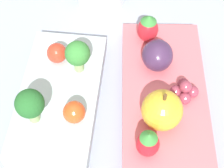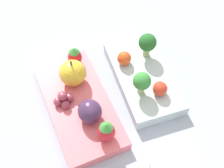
% 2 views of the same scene
% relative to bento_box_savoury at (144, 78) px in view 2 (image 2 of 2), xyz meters
% --- Properties ---
extents(ground_plane, '(4.00, 4.00, 0.00)m').
position_rel_bento_box_savoury_xyz_m(ground_plane, '(-0.00, -0.07, -0.01)').
color(ground_plane, '#939EB2').
extents(bento_box_savoury, '(0.20, 0.12, 0.03)m').
position_rel_bento_box_savoury_xyz_m(bento_box_savoury, '(0.00, 0.00, 0.00)').
color(bento_box_savoury, silver).
rests_on(bento_box_savoury, ground_plane).
extents(bento_box_fruit, '(0.23, 0.11, 0.02)m').
position_rel_bento_box_savoury_xyz_m(bento_box_fruit, '(0.01, -0.14, -0.00)').
color(bento_box_fruit, '#DB6670').
rests_on(bento_box_fruit, ground_plane).
extents(broccoli_floret_0, '(0.03, 0.03, 0.05)m').
position_rel_bento_box_savoury_xyz_m(broccoli_floret_0, '(0.03, -0.02, 0.04)').
color(broccoli_floret_0, '#93B770').
rests_on(broccoli_floret_0, bento_box_savoury).
extents(broccoli_floret_1, '(0.03, 0.03, 0.05)m').
position_rel_bento_box_savoury_xyz_m(broccoli_floret_1, '(-0.04, 0.03, 0.05)').
color(broccoli_floret_1, '#93B770').
rests_on(broccoli_floret_1, bento_box_savoury).
extents(cherry_tomato_0, '(0.03, 0.03, 0.03)m').
position_rel_bento_box_savoury_xyz_m(cherry_tomato_0, '(0.05, 0.01, 0.03)').
color(cherry_tomato_0, red).
rests_on(cherry_tomato_0, bento_box_savoury).
extents(cherry_tomato_1, '(0.03, 0.03, 0.03)m').
position_rel_bento_box_savoury_xyz_m(cherry_tomato_1, '(-0.04, -0.02, 0.03)').
color(cherry_tomato_1, '#DB4C1E').
rests_on(cherry_tomato_1, bento_box_savoury).
extents(apple, '(0.05, 0.05, 0.06)m').
position_rel_bento_box_savoury_xyz_m(apple, '(-0.04, -0.13, 0.03)').
color(apple, gold).
rests_on(apple, bento_box_fruit).
extents(strawberry_0, '(0.03, 0.03, 0.05)m').
position_rel_bento_box_savoury_xyz_m(strawberry_0, '(0.09, -0.12, 0.03)').
color(strawberry_0, red).
rests_on(strawberry_0, bento_box_fruit).
extents(strawberry_1, '(0.03, 0.03, 0.04)m').
position_rel_bento_box_savoury_xyz_m(strawberry_1, '(-0.08, -0.11, 0.03)').
color(strawberry_1, red).
rests_on(strawberry_1, bento_box_fruit).
extents(plum, '(0.04, 0.04, 0.04)m').
position_rel_bento_box_savoury_xyz_m(plum, '(0.05, -0.13, 0.03)').
color(plum, '#42284C').
rests_on(plum, bento_box_fruit).
extents(grape_cluster, '(0.04, 0.04, 0.03)m').
position_rel_bento_box_savoury_xyz_m(grape_cluster, '(-0.00, -0.16, 0.02)').
color(grape_cluster, '#93384C').
rests_on(grape_cluster, bento_box_fruit).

